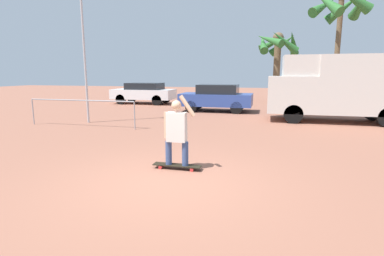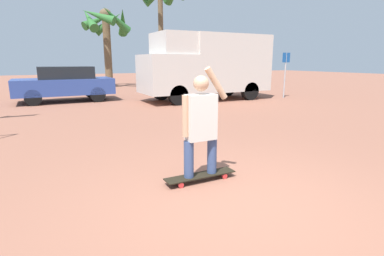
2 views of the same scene
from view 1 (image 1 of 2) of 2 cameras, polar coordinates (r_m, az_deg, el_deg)
name	(u,v)px [view 1 (image 1 of 2)]	position (r m, az deg, el deg)	size (l,w,h in m)	color
ground_plane	(167,182)	(5.96, -4.82, -10.24)	(80.00, 80.00, 0.00)	#935B47
skateboard	(177,166)	(6.70, -2.88, -7.15)	(1.08, 0.23, 0.10)	black
person_skateboarder	(177,129)	(6.50, -2.95, -0.27)	(0.71, 0.22, 1.55)	#384C7A
camper_van	(339,86)	(14.48, 26.24, 7.19)	(5.73, 2.10, 2.85)	black
parked_car_blue	(217,97)	(16.79, 4.70, 5.86)	(3.95, 1.85, 1.49)	black
parked_car_white	(144,92)	(21.30, -9.16, 6.70)	(4.27, 1.92, 1.45)	black
palm_tree_near_van	(341,8)	(24.71, 26.52, 19.72)	(4.18, 4.34, 7.94)	brown
palm_tree_center_background	(277,47)	(22.95, 15.95, 14.58)	(3.21, 3.34, 5.08)	brown
flagpole	(85,34)	(13.61, -19.73, 16.46)	(1.09, 0.12, 6.44)	#B7B7BC
plaza_railing_segment	(81,104)	(12.58, -20.42, 4.32)	(4.61, 0.05, 1.08)	#99999E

